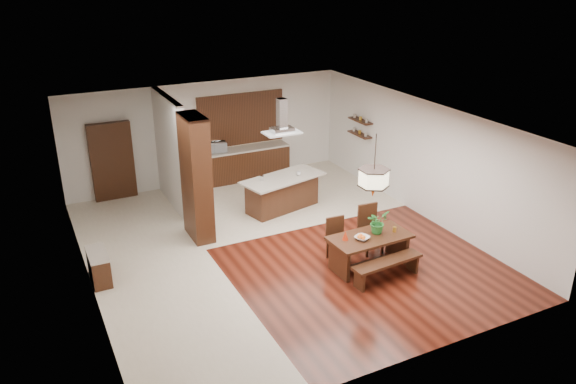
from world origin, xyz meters
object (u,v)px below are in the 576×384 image
dining_chair_right (371,230)px  pendant_lantern (374,166)px  microwave (217,147)px  range_hood (282,116)px  dining_table (370,244)px  dining_chair_left (338,240)px  kitchen_island (282,193)px  fruit_bowl (362,238)px  island_cup (299,174)px  hallway_console (99,267)px  dining_bench (387,270)px  foliage_plant (377,222)px

dining_chair_right → pendant_lantern: pendant_lantern is taller
dining_chair_right → microwave: bearing=111.1°
range_hood → microwave: range_hood is taller
dining_table → dining_chair_left: dining_chair_left is taller
kitchen_island → microwave: 2.68m
dining_chair_right → kitchen_island: dining_chair_right is taller
dining_chair_right → microwave: (-1.58, 5.39, 0.56)m
fruit_bowl → island_cup: island_cup is taller
pendant_lantern → microwave: size_ratio=2.61×
range_hood → island_cup: 1.59m
hallway_console → dining_chair_left: (4.70, -1.41, 0.16)m
dining_table → kitchen_island: (-0.33, 3.46, -0.07)m
dining_chair_left → fruit_bowl: (0.21, -0.57, 0.27)m
dining_bench → fruit_bowl: 0.81m
hallway_console → dining_chair_right: dining_chair_right is taller
hallway_console → foliage_plant: foliage_plant is taller
dining_table → fruit_bowl: bearing=-166.1°
dining_table → microwave: (-1.17, 5.92, 0.57)m
microwave → dining_bench: bearing=-72.7°
island_cup → microwave: 2.85m
dining_chair_left → dining_chair_right: (0.85, 0.03, 0.06)m
pendant_lantern → dining_bench: bearing=-88.3°
hallway_console → foliage_plant: bearing=-18.9°
dining_table → dining_chair_right: (0.41, 0.53, 0.01)m
hallway_console → range_hood: bearing=17.9°
dining_chair_right → foliage_plant: bearing=-108.0°
dining_chair_left → microwave: size_ratio=1.89×
pendant_lantern → kitchen_island: 3.91m
dining_chair_left → pendant_lantern: (0.44, -0.51, 1.77)m
dining_table → dining_chair_right: dining_chair_right is taller
dining_bench → dining_chair_right: size_ratio=1.48×
fruit_bowl → range_hood: range_hood is taller
hallway_console → foliage_plant: 5.71m
pendant_lantern → island_cup: pendant_lantern is taller
foliage_plant → microwave: size_ratio=0.96×
pendant_lantern → kitchen_island: pendant_lantern is taller
dining_chair_left → kitchen_island: bearing=92.4°
range_hood → fruit_bowl: bearing=-88.5°
hallway_console → fruit_bowl: fruit_bowl is taller
pendant_lantern → range_hood: 3.49m
dining_chair_right → dining_chair_left: bearing=-173.5°
range_hood → island_cup: size_ratio=7.79×
hallway_console → fruit_bowl: 5.31m
dining_table → pendant_lantern: bearing=90.0°
kitchen_island → island_cup: (0.42, -0.09, 0.48)m
dining_chair_left → range_hood: range_hood is taller
dining_table → pendant_lantern: 1.72m
dining_chair_left → dining_table: bearing=-44.3°
foliage_plant → kitchen_island: foliage_plant is taller
island_cup → foliage_plant: bearing=-87.9°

